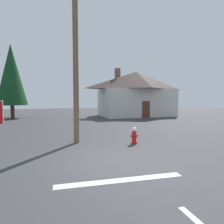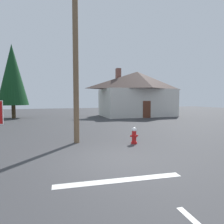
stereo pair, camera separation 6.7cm
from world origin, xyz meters
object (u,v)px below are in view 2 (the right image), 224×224
Objects in this scene: utility_pole at (76,59)px; pine_tree_mid_left at (12,75)px; house at (137,93)px; fire_hydrant at (134,136)px.

pine_tree_mid_left is at bearing 108.36° from utility_pole.
house is at bearing -7.67° from pine_tree_mid_left.
utility_pole is at bearing -71.64° from pine_tree_mid_left.
house is (7.23, 14.28, 2.60)m from fire_hydrant.
fire_hydrant is 0.10× the size of utility_pole.
house is at bearing 63.14° from fire_hydrant.
fire_hydrant is 16.21m from house.
pine_tree_mid_left is (-7.72, 16.29, 4.61)m from fire_hydrant.
house is at bearing 52.82° from utility_pole.
fire_hydrant is 18.60m from pine_tree_mid_left.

